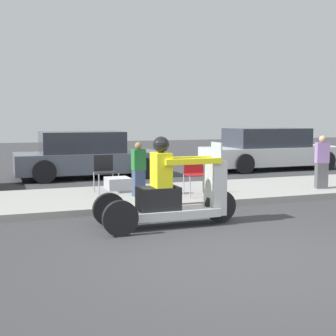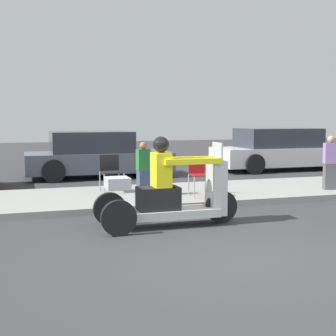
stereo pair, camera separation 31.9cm
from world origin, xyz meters
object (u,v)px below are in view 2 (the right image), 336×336
Objects in this scene: parked_car_lot_center at (282,150)px; spectator_near_curb at (143,170)px; folding_chair_set_back at (111,169)px; folding_chair_curbside at (200,172)px; spectator_end_of_line at (330,164)px; motorcycle_trike at (169,195)px; parked_car_lot_left at (96,155)px.

spectator_near_curb is at bearing -143.38° from parked_car_lot_center.
folding_chair_curbside is at bearing -32.20° from folding_chair_set_back.
spectator_end_of_line is at bearing -109.18° from parked_car_lot_center.
folding_chair_set_back is 2.03m from folding_chair_curbside.
spectator_near_curb is 0.96m from folding_chair_set_back.
parked_car_lot_center is (6.19, 6.80, 0.16)m from motorcycle_trike.
parked_car_lot_left is (-0.13, 6.75, 0.13)m from motorcycle_trike.
spectator_end_of_line is at bearing 23.21° from motorcycle_trike.
folding_chair_set_back is (-0.54, 0.79, -0.04)m from spectator_near_curb.
parked_car_lot_left is (-1.47, 4.71, 0.02)m from folding_chair_curbside.
spectator_end_of_line is 6.68m from parked_car_lot_left.
parked_car_lot_left reaches higher than spectator_near_curb.
folding_chair_set_back is (-0.38, 3.12, 0.11)m from motorcycle_trike.
parked_car_lot_left reaches higher than folding_chair_curbside.
folding_chair_curbside is (-3.15, 0.11, -0.09)m from spectator_end_of_line.
folding_chair_curbside is at bearing 56.72° from motorcycle_trike.
motorcycle_trike is 2.08× the size of spectator_near_curb.
motorcycle_trike is 1.92× the size of spectator_end_of_line.
spectator_end_of_line is at bearing -13.78° from folding_chair_set_back.
parked_car_lot_center reaches higher than parked_car_lot_left.
spectator_near_curb reaches higher than folding_chair_curbside.
folding_chair_set_back is at bearing 124.46° from spectator_near_curb.
spectator_near_curb reaches higher than folding_chair_set_back.
spectator_near_curb is at bearing 166.23° from folding_chair_curbside.
folding_chair_curbside is (1.17, -0.29, -0.04)m from spectator_near_curb.
parked_car_lot_left is (-4.62, 4.82, -0.07)m from spectator_end_of_line.
parked_car_lot_left is (-0.30, 4.42, -0.02)m from spectator_near_curb.
motorcycle_trike reaches higher than parked_car_lot_center.
spectator_end_of_line is 4.34m from spectator_near_curb.
motorcycle_trike is 2.90× the size of folding_chair_set_back.
motorcycle_trike is 2.44m from folding_chair_curbside.
spectator_end_of_line reaches higher than folding_chair_set_back.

